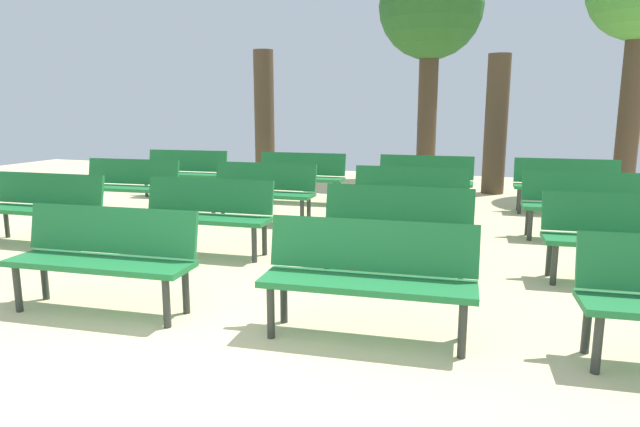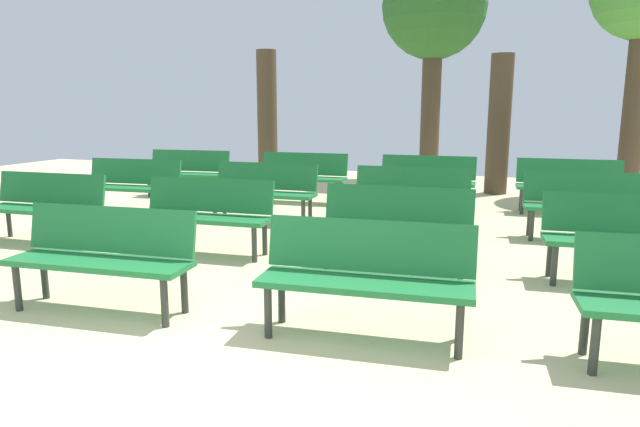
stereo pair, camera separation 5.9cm
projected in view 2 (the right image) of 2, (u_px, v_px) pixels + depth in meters
The scene contains 18 objects.
ground_plane at pixel (107, 423), 3.13m from camera, with size 24.00×24.00×0.00m, color beige.
bench_r0_c1 at pixel (103, 252), 4.79m from camera, with size 1.64×0.62×0.87m.
bench_r0_c2 at pixel (366, 272), 4.23m from camera, with size 1.64×0.62×0.87m.
bench_r1_c0 at pixel (45, 203), 7.16m from camera, with size 1.62×0.57×0.87m.
bench_r1_c1 at pixel (206, 211), 6.63m from camera, with size 1.63×0.59×0.87m.
bench_r1_c2 at pixel (396, 222), 5.99m from camera, with size 1.62×0.56×0.87m.
bench_r1_c3 at pixel (630, 234), 5.46m from camera, with size 1.64×0.63×0.87m.
bench_r2_c0 at pixel (132, 183), 9.00m from camera, with size 1.64×0.63×0.87m.
bench_r2_c1 at pixel (264, 188), 8.41m from camera, with size 1.62×0.56×0.87m.
bench_r2_c2 at pixel (412, 194), 7.86m from camera, with size 1.64×0.63×0.87m.
bench_r2_c3 at pixel (589, 202), 7.24m from camera, with size 1.63×0.61×0.87m.
bench_r3_c0 at pixel (188, 170), 10.74m from camera, with size 1.64×0.64×0.87m.
bench_r3_c1 at pixel (303, 174), 10.16m from camera, with size 1.63×0.58×0.87m.
bench_r3_c2 at pixel (427, 178), 9.60m from camera, with size 1.62×0.56×0.87m.
bench_r3_c3 at pixel (569, 183), 9.00m from camera, with size 1.63×0.58×0.87m.
tree_0 at pixel (434, 11), 12.45m from camera, with size 2.30×2.30×5.02m.
tree_2 at pixel (267, 118), 12.40m from camera, with size 0.43×0.43×2.89m.
tree_3 at pixel (499, 125), 10.93m from camera, with size 0.43×0.43×2.69m.
Camera 2 is at (2.08, -2.28, 1.74)m, focal length 31.64 mm.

